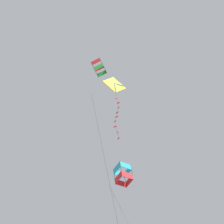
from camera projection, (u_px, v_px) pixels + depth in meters
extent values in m
cube|color=yellow|center=(114.00, 85.00, 22.12)|extent=(1.44, 0.27, 1.43)
cylinder|color=#1EB2C6|center=(115.00, 85.00, 22.11)|extent=(0.05, 0.42, 1.63)
cylinder|color=#1EB2C6|center=(114.00, 83.00, 22.21)|extent=(1.15, 0.25, 0.03)
cylinder|color=#47474C|center=(117.00, 96.00, 21.38)|extent=(0.04, 0.05, 0.34)
cube|color=red|center=(117.00, 98.00, 21.28)|extent=(0.17, 0.03, 0.06)
cylinder|color=#47474C|center=(118.00, 101.00, 21.17)|extent=(0.07, 0.07, 0.34)
cube|color=red|center=(118.00, 103.00, 21.05)|extent=(0.13, 0.14, 0.06)
cylinder|color=#47474C|center=(118.00, 105.00, 20.94)|extent=(0.02, 0.02, 0.34)
cube|color=red|center=(119.00, 108.00, 20.83)|extent=(0.03, 0.17, 0.06)
cylinder|color=#47474C|center=(118.00, 110.00, 20.73)|extent=(0.05, 0.07, 0.34)
cube|color=red|center=(117.00, 113.00, 20.62)|extent=(0.06, 0.17, 0.06)
cylinder|color=#47474C|center=(117.00, 115.00, 20.49)|extent=(0.04, 0.06, 0.34)
cube|color=red|center=(117.00, 117.00, 20.36)|extent=(0.12, 0.15, 0.06)
cylinder|color=#47474C|center=(116.00, 119.00, 20.22)|extent=(0.03, 0.11, 0.34)
cube|color=red|center=(115.00, 121.00, 20.09)|extent=(0.03, 0.17, 0.06)
cylinder|color=#47474C|center=(115.00, 124.00, 19.99)|extent=(0.05, 0.03, 0.34)
cube|color=red|center=(115.00, 127.00, 19.90)|extent=(0.13, 0.14, 0.06)
cylinder|color=#47474C|center=(116.00, 129.00, 19.79)|extent=(0.06, 0.12, 0.34)
cube|color=red|center=(118.00, 132.00, 19.69)|extent=(0.16, 0.11, 0.06)
cylinder|color=#47474C|center=(118.00, 135.00, 19.60)|extent=(0.04, 0.08, 0.34)
cube|color=red|center=(119.00, 138.00, 19.52)|extent=(0.03, 0.17, 0.06)
cylinder|color=#47474C|center=(104.00, 156.00, 19.65)|extent=(1.90, 0.36, 7.18)
cube|color=#1EB2C6|center=(126.00, 166.00, 31.30)|extent=(1.00, 0.14, 0.53)
cube|color=#1EB2C6|center=(119.00, 174.00, 31.81)|extent=(1.00, 0.14, 0.53)
cube|color=#1EB2C6|center=(128.00, 171.00, 31.75)|extent=(0.04, 1.09, 0.72)
cube|color=#1EB2C6|center=(117.00, 168.00, 31.36)|extent=(0.04, 1.09, 0.72)
cube|color=red|center=(127.00, 175.00, 30.53)|extent=(1.00, 0.14, 0.53)
cube|color=red|center=(121.00, 183.00, 31.04)|extent=(1.00, 0.14, 0.53)
cube|color=red|center=(129.00, 181.00, 30.98)|extent=(0.04, 1.09, 0.72)
cube|color=red|center=(118.00, 177.00, 30.59)|extent=(0.04, 1.09, 0.72)
cylinder|color=#332D28|center=(132.00, 172.00, 31.11)|extent=(0.04, 0.35, 1.59)
cylinder|color=#332D28|center=(121.00, 169.00, 30.72)|extent=(0.04, 0.35, 1.59)
cylinder|color=#332D28|center=(125.00, 180.00, 31.62)|extent=(0.04, 0.35, 1.59)
cylinder|color=#332D28|center=(114.00, 177.00, 31.23)|extent=(0.04, 0.35, 1.59)
cylinder|color=#47474C|center=(120.00, 208.00, 30.06)|extent=(1.79, 0.37, 3.56)
cube|color=red|center=(102.00, 63.00, 30.42)|extent=(0.66, 0.58, 0.38)
cube|color=red|center=(93.00, 67.00, 30.44)|extent=(0.66, 0.58, 0.38)
cube|color=red|center=(99.00, 68.00, 30.69)|extent=(0.54, 0.65, 0.60)
cube|color=red|center=(96.00, 61.00, 30.17)|extent=(0.54, 0.65, 0.60)
cube|color=green|center=(105.00, 68.00, 29.91)|extent=(0.66, 0.58, 0.38)
cube|color=green|center=(96.00, 72.00, 29.93)|extent=(0.66, 0.58, 0.38)
cube|color=green|center=(102.00, 74.00, 30.18)|extent=(0.54, 0.65, 0.60)
cube|color=green|center=(98.00, 67.00, 29.66)|extent=(0.54, 0.65, 0.60)
cylinder|color=#332D28|center=(105.00, 69.00, 30.42)|extent=(0.28, 0.33, 1.12)
cylinder|color=#332D28|center=(101.00, 62.00, 29.90)|extent=(0.28, 0.33, 1.12)
cylinder|color=#332D28|center=(96.00, 73.00, 30.44)|extent=(0.28, 0.33, 1.12)
cylinder|color=#332D28|center=(93.00, 66.00, 29.92)|extent=(0.28, 0.33, 1.12)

